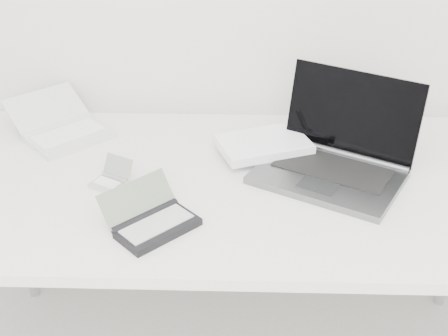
{
  "coord_description": "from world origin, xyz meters",
  "views": [
    {
      "loc": [
        0.01,
        0.15,
        1.59
      ],
      "look_at": [
        -0.03,
        1.51,
        0.79
      ],
      "focal_mm": 50.0,
      "sensor_mm": 36.0,
      "label": 1
    }
  ],
  "objects_px": {
    "desk": "(236,195)",
    "palmtop_charcoal": "(152,220)",
    "netbook_open_white": "(63,129)",
    "laptop_large": "(315,154)"
  },
  "relations": [
    {
      "from": "desk",
      "to": "netbook_open_white",
      "type": "height_order",
      "value": "netbook_open_white"
    },
    {
      "from": "desk",
      "to": "palmtop_charcoal",
      "type": "height_order",
      "value": "palmtop_charcoal"
    },
    {
      "from": "desk",
      "to": "netbook_open_white",
      "type": "distance_m",
      "value": 0.57
    },
    {
      "from": "palmtop_charcoal",
      "to": "desk",
      "type": "bearing_deg",
      "value": 4.47
    },
    {
      "from": "desk",
      "to": "laptop_large",
      "type": "bearing_deg",
      "value": 19.33
    },
    {
      "from": "laptop_large",
      "to": "palmtop_charcoal",
      "type": "distance_m",
      "value": 0.5
    },
    {
      "from": "desk",
      "to": "laptop_large",
      "type": "height_order",
      "value": "laptop_large"
    },
    {
      "from": "netbook_open_white",
      "to": "palmtop_charcoal",
      "type": "xyz_separation_m",
      "value": [
        0.32,
        -0.46,
        -0.0
      ]
    },
    {
      "from": "netbook_open_white",
      "to": "palmtop_charcoal",
      "type": "bearing_deg",
      "value": -97.48
    },
    {
      "from": "laptop_large",
      "to": "palmtop_charcoal",
      "type": "height_order",
      "value": "laptop_large"
    }
  ]
}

